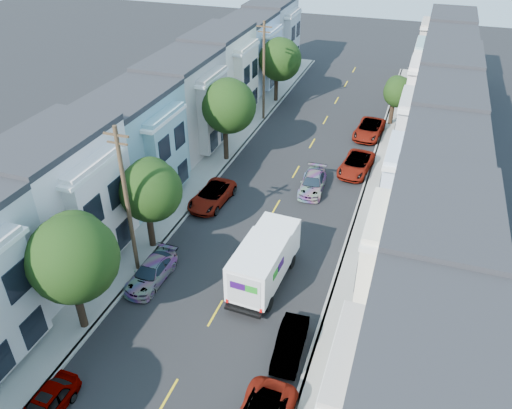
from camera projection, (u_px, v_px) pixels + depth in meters
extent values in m
plane|color=black|center=(215.00, 313.00, 29.22)|extent=(160.00, 160.00, 0.00)
cube|color=black|center=(286.00, 189.00, 41.12)|extent=(12.00, 70.00, 0.02)
cube|color=gray|center=(219.00, 176.00, 42.75)|extent=(0.30, 70.00, 0.15)
cube|color=gray|center=(360.00, 201.00, 39.43)|extent=(0.30, 70.00, 0.15)
cube|color=gray|center=(205.00, 174.00, 43.10)|extent=(2.60, 70.00, 0.15)
cube|color=gray|center=(376.00, 204.00, 39.07)|extent=(2.60, 70.00, 0.15)
cube|color=gold|center=(286.00, 189.00, 41.13)|extent=(0.12, 70.00, 0.01)
cube|color=silver|center=(165.00, 168.00, 44.19)|extent=(5.00, 70.00, 8.50)
cube|color=silver|center=(427.00, 213.00, 38.07)|extent=(5.00, 70.00, 8.50)
cylinder|color=black|center=(79.00, 305.00, 27.41)|extent=(0.44, 0.44, 3.41)
sphere|color=black|center=(72.00, 258.00, 25.51)|extent=(4.70, 4.70, 4.70)
cylinder|color=black|center=(151.00, 228.00, 33.77)|extent=(0.44, 0.44, 3.15)
sphere|color=black|center=(149.00, 191.00, 32.05)|extent=(4.10, 4.10, 4.10)
cylinder|color=black|center=(226.00, 142.00, 44.49)|extent=(0.44, 0.44, 3.56)
sphere|color=black|center=(228.00, 106.00, 42.55)|extent=(4.70, 4.70, 4.70)
cylinder|color=black|center=(276.00, 88.00, 56.71)|extent=(0.44, 0.44, 3.25)
sphere|color=black|center=(279.00, 59.00, 54.86)|extent=(4.70, 4.70, 4.70)
cylinder|color=black|center=(391.00, 113.00, 51.42)|extent=(0.44, 0.44, 2.48)
sphere|color=black|center=(398.00, 92.00, 50.08)|extent=(3.10, 3.10, 3.10)
cylinder|color=#42301E|center=(128.00, 205.00, 29.82)|extent=(0.26, 0.26, 10.00)
cube|color=#42301E|center=(116.00, 135.00, 27.32)|extent=(1.60, 0.12, 0.12)
cylinder|color=#42301E|center=(264.00, 74.00, 50.47)|extent=(0.26, 0.26, 10.00)
cube|color=#42301E|center=(264.00, 27.00, 47.98)|extent=(1.60, 0.12, 0.12)
cube|color=white|center=(259.00, 267.00, 29.71)|extent=(2.50, 4.48, 2.45)
cube|color=white|center=(275.00, 238.00, 32.37)|extent=(2.50, 2.08, 2.25)
cube|color=black|center=(264.00, 275.00, 31.19)|extent=(2.30, 6.43, 0.25)
cube|color=#2D0A51|center=(240.00, 286.00, 27.87)|extent=(0.94, 0.04, 0.46)
cube|color=#198C1E|center=(254.00, 290.00, 27.65)|extent=(0.73, 0.04, 0.46)
cylinder|color=black|center=(235.00, 295.00, 29.84)|extent=(0.29, 0.94, 0.94)
cylinder|color=black|center=(271.00, 304.00, 29.23)|extent=(0.29, 0.94, 0.94)
cylinder|color=black|center=(257.00, 254.00, 33.18)|extent=(0.29, 0.94, 0.94)
cylinder|color=black|center=(290.00, 261.00, 32.56)|extent=(0.29, 0.94, 0.94)
imported|color=#222326|center=(313.00, 183.00, 40.58)|extent=(2.17, 4.58, 1.34)
imported|color=black|center=(45.00, 407.00, 23.27)|extent=(1.60, 4.05, 1.30)
imported|color=silver|center=(151.00, 273.00, 31.28)|extent=(1.93, 4.39, 1.31)
imported|color=black|center=(212.00, 196.00, 38.89)|extent=(2.63, 5.12, 1.38)
imported|color=white|center=(290.00, 343.00, 26.47)|extent=(1.62, 3.98, 1.30)
imported|color=black|center=(356.00, 165.00, 43.16)|extent=(2.87, 5.36, 1.43)
imported|color=black|center=(369.00, 129.00, 49.26)|extent=(2.85, 5.50, 1.48)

